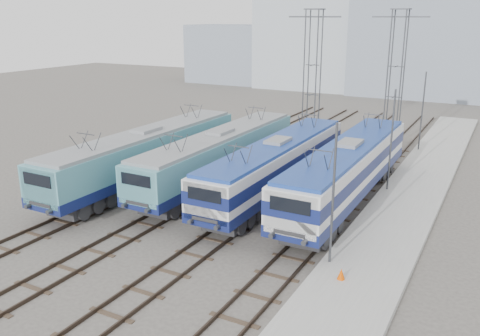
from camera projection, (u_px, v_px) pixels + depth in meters
name	position (u px, v px, depth m)	size (l,w,h in m)	color
ground	(158.00, 246.00, 26.33)	(160.00, 160.00, 0.00)	#514C47
platform	(391.00, 227.00, 28.42)	(4.00, 70.00, 0.30)	#9E9E99
locomotive_far_left	(145.00, 153.00, 35.23)	(2.98, 18.83, 3.54)	navy
locomotive_center_left	(219.00, 154.00, 35.26)	(2.88, 18.21, 3.43)	navy
locomotive_center_right	(276.00, 163.00, 32.98)	(2.84, 17.94, 3.37)	navy
locomotive_far_right	(347.00, 168.00, 31.56)	(2.98, 18.85, 3.54)	navy
catenary_tower_west	(312.00, 75.00, 42.99)	(4.50, 1.20, 12.00)	#3F4247
catenary_tower_east	(395.00, 77.00, 41.73)	(4.50, 1.20, 12.00)	#3F4247
mast_front	(333.00, 198.00, 23.12)	(0.12, 0.12, 7.00)	#3F4247
mast_mid	(391.00, 143.00, 33.25)	(0.12, 0.12, 7.00)	#3F4247
mast_rear	(422.00, 113.00, 43.38)	(0.12, 0.12, 7.00)	#3F4247
safety_cone	(341.00, 274.00, 22.37)	(0.34, 0.34, 0.50)	#DD4A00
building_west	(317.00, 44.00, 82.99)	(18.00, 12.00, 14.00)	#A5B0B9
building_center	(435.00, 34.00, 74.26)	(22.00, 14.00, 18.00)	gray
building_far_west	(232.00, 54.00, 90.81)	(14.00, 10.00, 10.00)	gray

